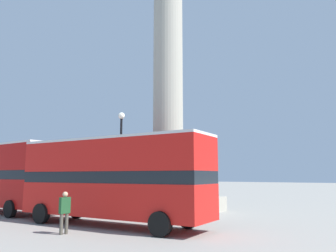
% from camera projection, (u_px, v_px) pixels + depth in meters
% --- Properties ---
extents(ground_plane, '(200.00, 200.00, 0.00)m').
position_uv_depth(ground_plane, '(168.00, 212.00, 21.86)').
color(ground_plane, gray).
extents(monument_column, '(5.88, 5.88, 20.24)m').
position_uv_depth(monument_column, '(168.00, 108.00, 22.92)').
color(monument_column, '#A39E8E').
rests_on(monument_column, ground_plane).
extents(bus_a, '(10.76, 2.89, 4.43)m').
position_uv_depth(bus_a, '(0.00, 175.00, 22.32)').
color(bus_a, '#A80F0C').
rests_on(bus_a, ground_plane).
extents(bus_b, '(10.35, 3.31, 4.23)m').
position_uv_depth(bus_b, '(112.00, 177.00, 16.12)').
color(bus_b, red).
rests_on(bus_b, ground_plane).
extents(equestrian_statue, '(3.93, 3.50, 5.50)m').
position_uv_depth(equestrian_statue, '(100.00, 185.00, 33.65)').
color(equestrian_statue, '#A39E8E').
rests_on(equestrian_statue, ground_plane).
extents(street_lamp, '(0.41, 0.41, 6.28)m').
position_uv_depth(street_lamp, '(121.00, 158.00, 19.85)').
color(street_lamp, black).
rests_on(street_lamp, ground_plane).
extents(pedestrian_near_lamp, '(0.23, 0.47, 1.74)m').
position_uv_depth(pedestrian_near_lamp, '(65.00, 210.00, 13.68)').
color(pedestrian_near_lamp, '#4C473D').
rests_on(pedestrian_near_lamp, ground_plane).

